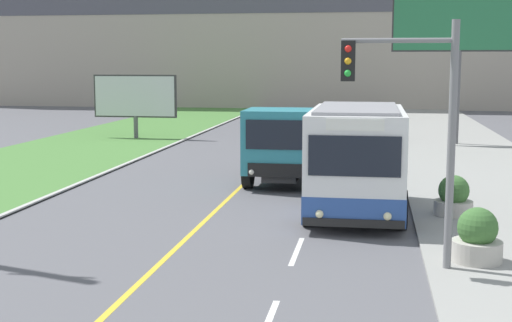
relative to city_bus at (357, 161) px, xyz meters
name	(u,v)px	position (x,y,z in m)	size (l,w,h in m)	color
city_bus	(357,161)	(0.00, 0.00, 0.00)	(2.65, 5.43, 3.01)	white
dump_truck	(286,146)	(-2.53, 4.64, -0.19)	(2.58, 6.00, 2.64)	black
car_distant	(365,129)	(0.04, 18.34, -0.83)	(1.80, 4.30, 1.45)	black
traffic_light_mast	(416,112)	(1.24, -5.10, 1.72)	(2.28, 0.32, 5.04)	slate
billboard_large	(460,26)	(4.60, 17.47, 4.43)	(6.65, 0.24, 7.66)	#59595B
billboard_small	(135,97)	(-12.44, 17.92, 0.76)	(4.64, 0.24, 3.49)	#59595B
planter_round_near	(477,238)	(2.61, -4.52, -0.94)	(1.05, 1.05, 1.15)	#B7B2A8
planter_round_second	(454,198)	(2.63, 0.08, -0.97)	(1.04, 1.04, 1.09)	#B7B2A8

